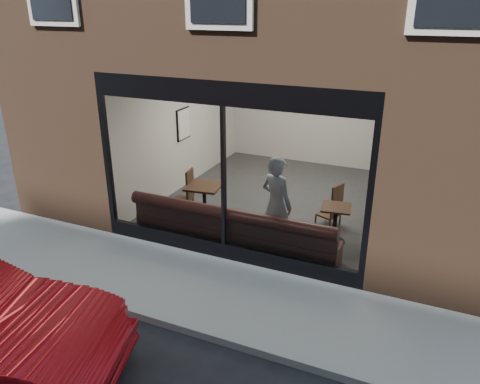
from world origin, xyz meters
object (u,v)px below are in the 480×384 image
at_px(cafe_table_left, 204,186).
at_px(cafe_table_right, 336,207).
at_px(cafe_chair_left, 183,199).
at_px(banquette, 234,238).
at_px(cafe_chair_right, 328,215).
at_px(person, 276,204).

height_order(cafe_table_left, cafe_table_right, cafe_table_left).
xyz_separation_m(cafe_table_right, cafe_chair_left, (-3.49, 0.19, -0.50)).
bearing_deg(cafe_table_right, banquette, -149.05).
bearing_deg(banquette, cafe_table_left, 139.63).
xyz_separation_m(cafe_table_right, cafe_chair_right, (-0.29, 0.70, -0.50)).
height_order(banquette, cafe_chair_right, banquette).
bearing_deg(cafe_table_left, cafe_chair_right, 16.54).
bearing_deg(cafe_table_left, cafe_chair_left, 161.14).
bearing_deg(banquette, cafe_table_right, 30.95).
relative_size(cafe_table_right, cafe_chair_left, 1.41).
height_order(banquette, person, person).
bearing_deg(cafe_chair_right, cafe_table_left, 38.71).
relative_size(cafe_table_left, cafe_chair_right, 1.88).
xyz_separation_m(cafe_chair_left, cafe_chair_right, (3.19, 0.51, 0.00)).
bearing_deg(cafe_table_left, person, -19.64).
relative_size(cafe_table_right, cafe_chair_right, 1.48).
height_order(cafe_table_right, cafe_chair_left, cafe_table_right).
height_order(banquette, cafe_table_left, cafe_table_left).
relative_size(banquette, person, 2.18).
height_order(person, cafe_chair_left, person).
bearing_deg(person, cafe_table_left, 1.93).
bearing_deg(cafe_table_right, person, -143.39).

